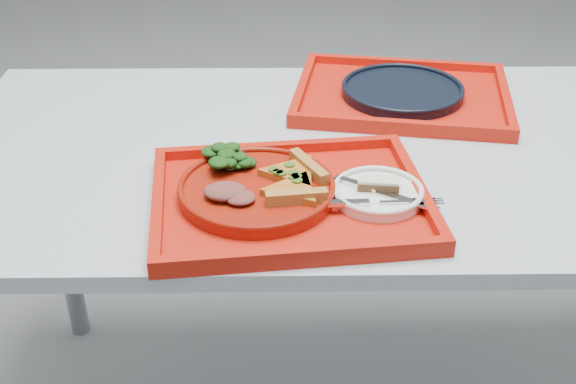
{
  "coord_description": "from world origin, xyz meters",
  "views": [
    {
      "loc": [
        -0.15,
        -1.22,
        1.39
      ],
      "look_at": [
        -0.14,
        -0.22,
        0.78
      ],
      "focal_mm": 45.0,
      "sensor_mm": 36.0,
      "label": 1
    }
  ],
  "objects_px": {
    "tray_far": "(402,98)",
    "dessert_bar": "(378,184)",
    "tray_main": "(290,202)",
    "navy_plate": "(402,92)",
    "dinner_plate": "(257,191)"
  },
  "relations": [
    {
      "from": "navy_plate",
      "to": "dinner_plate",
      "type": "bearing_deg",
      "value": -126.47
    },
    {
      "from": "tray_main",
      "to": "tray_far",
      "type": "height_order",
      "value": "same"
    },
    {
      "from": "tray_far",
      "to": "dinner_plate",
      "type": "distance_m",
      "value": 0.51
    },
    {
      "from": "tray_far",
      "to": "dessert_bar",
      "type": "relative_size",
      "value": 6.37
    },
    {
      "from": "dinner_plate",
      "to": "dessert_bar",
      "type": "xyz_separation_m",
      "value": [
        0.2,
        -0.0,
        0.01
      ]
    },
    {
      "from": "tray_main",
      "to": "navy_plate",
      "type": "distance_m",
      "value": 0.49
    },
    {
      "from": "tray_far",
      "to": "navy_plate",
      "type": "relative_size",
      "value": 1.73
    },
    {
      "from": "tray_main",
      "to": "tray_far",
      "type": "distance_m",
      "value": 0.49
    },
    {
      "from": "tray_far",
      "to": "navy_plate",
      "type": "height_order",
      "value": "navy_plate"
    },
    {
      "from": "navy_plate",
      "to": "tray_main",
      "type": "bearing_deg",
      "value": -120.56
    },
    {
      "from": "navy_plate",
      "to": "tray_far",
      "type": "bearing_deg",
      "value": 0.0
    },
    {
      "from": "dinner_plate",
      "to": "navy_plate",
      "type": "distance_m",
      "value": 0.51
    },
    {
      "from": "tray_main",
      "to": "navy_plate",
      "type": "relative_size",
      "value": 1.73
    },
    {
      "from": "tray_main",
      "to": "dessert_bar",
      "type": "distance_m",
      "value": 0.15
    },
    {
      "from": "tray_far",
      "to": "dinner_plate",
      "type": "height_order",
      "value": "dinner_plate"
    }
  ]
}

